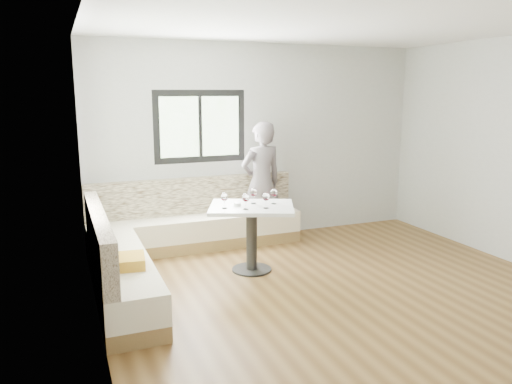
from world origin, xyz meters
The scene contains 10 objects.
room centered at (-0.08, 0.08, 1.41)m, with size 5.01×5.01×2.81m.
banquette centered at (-1.59, 1.63, 0.33)m, with size 2.90×2.80×0.95m.
table centered at (-0.67, 1.12, 0.60)m, with size 1.20×1.08×0.80m.
person centered at (-0.11, 2.17, 0.86)m, with size 0.63×0.41×1.72m, color #665D61.
olive_ramekin centered at (-0.83, 1.18, 0.82)m, with size 0.09×0.09×0.03m.
wine_glass_a centered at (-1.01, 1.10, 0.94)m, with size 0.08×0.08×0.19m.
wine_glass_b centered at (-0.80, 0.97, 0.94)m, with size 0.08×0.08×0.19m.
wine_glass_c centered at (-0.57, 0.93, 0.94)m, with size 0.08×0.08×0.19m.
wine_glass_d centered at (-0.61, 1.21, 0.94)m, with size 0.08×0.08×0.19m.
wine_glass_e centered at (-0.39, 1.11, 0.94)m, with size 0.08×0.08×0.19m.
Camera 1 is at (-2.75, -4.23, 2.13)m, focal length 35.00 mm.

